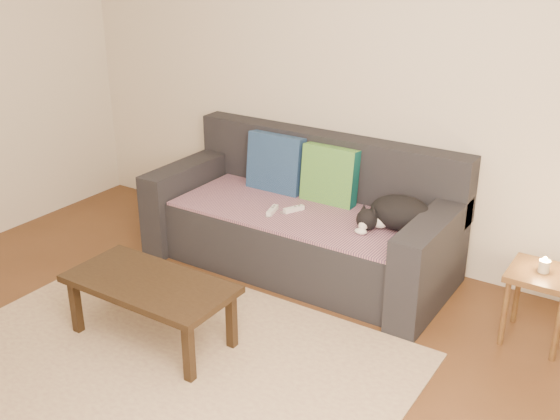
{
  "coord_description": "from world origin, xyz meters",
  "views": [
    {
      "loc": [
        2.11,
        -2.0,
        2.15
      ],
      "look_at": [
        0.05,
        1.2,
        0.55
      ],
      "focal_mm": 42.0,
      "sensor_mm": 36.0,
      "label": 1
    }
  ],
  "objects_px": {
    "wii_remote_a": "(272,210)",
    "wii_remote_b": "(294,209)",
    "sofa": "(303,223)",
    "cat": "(398,214)",
    "side_table": "(541,284)",
    "coffee_table": "(150,288)"
  },
  "relations": [
    {
      "from": "wii_remote_b",
      "to": "wii_remote_a",
      "type": "bearing_deg",
      "value": 157.5
    },
    {
      "from": "wii_remote_a",
      "to": "side_table",
      "type": "height_order",
      "value": "wii_remote_a"
    },
    {
      "from": "sofa",
      "to": "side_table",
      "type": "height_order",
      "value": "sofa"
    },
    {
      "from": "sofa",
      "to": "side_table",
      "type": "bearing_deg",
      "value": -3.84
    },
    {
      "from": "cat",
      "to": "wii_remote_b",
      "type": "bearing_deg",
      "value": -176.62
    },
    {
      "from": "sofa",
      "to": "wii_remote_b",
      "type": "relative_size",
      "value": 14.0
    },
    {
      "from": "sofa",
      "to": "cat",
      "type": "xyz_separation_m",
      "value": [
        0.69,
        -0.0,
        0.23
      ]
    },
    {
      "from": "side_table",
      "to": "coffee_table",
      "type": "height_order",
      "value": "side_table"
    },
    {
      "from": "wii_remote_a",
      "to": "sofa",
      "type": "bearing_deg",
      "value": -41.71
    },
    {
      "from": "cat",
      "to": "wii_remote_a",
      "type": "height_order",
      "value": "cat"
    },
    {
      "from": "wii_remote_b",
      "to": "side_table",
      "type": "distance_m",
      "value": 1.61
    },
    {
      "from": "sofa",
      "to": "wii_remote_a",
      "type": "height_order",
      "value": "sofa"
    },
    {
      "from": "cat",
      "to": "side_table",
      "type": "distance_m",
      "value": 0.93
    },
    {
      "from": "cat",
      "to": "coffee_table",
      "type": "distance_m",
      "value": 1.59
    },
    {
      "from": "wii_remote_b",
      "to": "side_table",
      "type": "xyz_separation_m",
      "value": [
        1.61,
        0.01,
        -0.09
      ]
    },
    {
      "from": "side_table",
      "to": "coffee_table",
      "type": "xyz_separation_m",
      "value": [
        -1.83,
        -1.18,
        -0.03
      ]
    },
    {
      "from": "wii_remote_b",
      "to": "coffee_table",
      "type": "relative_size",
      "value": 0.16
    },
    {
      "from": "wii_remote_a",
      "to": "wii_remote_b",
      "type": "bearing_deg",
      "value": -62.86
    },
    {
      "from": "wii_remote_b",
      "to": "side_table",
      "type": "bearing_deg",
      "value": -63.36
    },
    {
      "from": "sofa",
      "to": "cat",
      "type": "bearing_deg",
      "value": -0.39
    },
    {
      "from": "wii_remote_a",
      "to": "cat",
      "type": "bearing_deg",
      "value": -89.45
    },
    {
      "from": "cat",
      "to": "wii_remote_b",
      "type": "relative_size",
      "value": 3.24
    }
  ]
}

